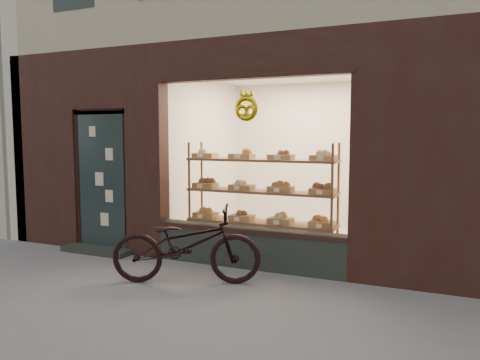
% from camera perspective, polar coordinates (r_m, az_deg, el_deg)
% --- Properties ---
extents(ground, '(90.00, 90.00, 0.00)m').
position_cam_1_polar(ground, '(4.99, -13.77, -15.91)').
color(ground, slate).
extents(display_shelf, '(2.20, 0.45, 1.70)m').
position_cam_1_polar(display_shelf, '(6.73, 2.56, -2.57)').
color(display_shelf, brown).
rests_on(display_shelf, ground).
extents(bicycle, '(1.92, 1.26, 0.95)m').
position_cam_1_polar(bicycle, '(5.79, -6.59, -7.82)').
color(bicycle, black).
rests_on(bicycle, ground).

